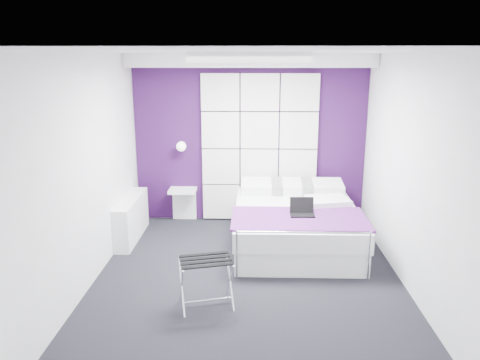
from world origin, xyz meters
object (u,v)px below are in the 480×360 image
object	(u,v)px
wall_lamp	(182,146)
nightstand	(183,190)
laptop	(302,210)
radiator	(131,218)
luggage_rack	(206,282)
bed	(295,224)

from	to	relation	value
wall_lamp	nightstand	size ratio (longest dim) A/B	0.35
wall_lamp	nightstand	world-z (taller)	wall_lamp
laptop	wall_lamp	bearing A→B (deg)	141.79
radiator	luggage_rack	size ratio (longest dim) A/B	2.26
radiator	laptop	world-z (taller)	laptop
wall_lamp	laptop	world-z (taller)	wall_lamp
wall_lamp	laptop	size ratio (longest dim) A/B	0.49
radiator	laptop	bearing A→B (deg)	-13.64
wall_lamp	radiator	xyz separation A→B (m)	(-0.64, -0.76, -0.92)
bed	luggage_rack	size ratio (longest dim) A/B	3.89
wall_lamp	laptop	distance (m)	2.27
laptop	bed	bearing A→B (deg)	95.97
radiator	luggage_rack	distance (m)	2.25
radiator	luggage_rack	xyz separation A→B (m)	(1.26, -1.87, -0.04)
bed	laptop	size ratio (longest dim) A/B	6.73
radiator	laptop	size ratio (longest dim) A/B	3.92
bed	nightstand	distance (m)	1.93
radiator	wall_lamp	bearing A→B (deg)	49.90
wall_lamp	bed	size ratio (longest dim) A/B	0.07
laptop	luggage_rack	bearing A→B (deg)	-131.46
luggage_rack	laptop	world-z (taller)	laptop
bed	nightstand	world-z (taller)	bed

